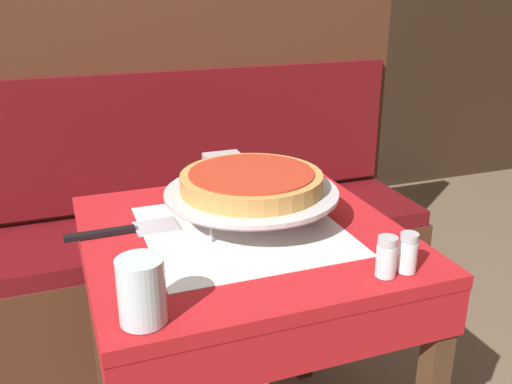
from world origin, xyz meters
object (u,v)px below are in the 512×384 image
at_px(dining_table_rear, 202,123).
at_px(salt_shaker, 387,257).
at_px(pizza_pan_stand, 252,194).
at_px(deep_dish_pizza, 251,181).
at_px(pizza_server, 127,230).
at_px(booth_bench, 207,240).
at_px(condiment_caddy, 209,88).
at_px(napkin_holder, 222,169).
at_px(water_glass_near, 142,291).
at_px(pepper_shaker, 408,253).
at_px(dining_table_front, 243,268).

relative_size(dining_table_rear, salt_shaker, 8.90).
bearing_deg(pizza_pan_stand, deep_dish_pizza, 180.00).
bearing_deg(pizza_server, booth_bench, 61.21).
xyz_separation_m(pizza_server, condiment_caddy, (0.60, 1.42, 0.04)).
height_order(napkin_holder, condiment_caddy, condiment_caddy).
bearing_deg(booth_bench, condiment_caddy, 72.82).
bearing_deg(dining_table_rear, pizza_server, -111.61).
relative_size(dining_table_rear, condiment_caddy, 4.18).
xyz_separation_m(pizza_pan_stand, salt_shaker, (0.16, -0.33, -0.03)).
bearing_deg(water_glass_near, napkin_holder, 61.66).
xyz_separation_m(dining_table_rear, salt_shaker, (-0.10, -1.75, 0.15)).
bearing_deg(deep_dish_pizza, booth_bench, 83.77).
xyz_separation_m(pizza_pan_stand, napkin_holder, (0.01, 0.28, -0.03)).
relative_size(deep_dish_pizza, napkin_holder, 3.28).
distance_m(dining_table_rear, pizza_pan_stand, 1.45).
bearing_deg(booth_bench, pizza_pan_stand, -96.23).
relative_size(dining_table_rear, booth_bench, 0.45).
height_order(salt_shaker, condiment_caddy, condiment_caddy).
bearing_deg(dining_table_rear, deep_dish_pizza, -100.35).
height_order(deep_dish_pizza, salt_shaker, deep_dish_pizza).
bearing_deg(pizza_server, pepper_shaker, -37.74).
bearing_deg(deep_dish_pizza, pepper_shaker, -57.90).
distance_m(pizza_server, condiment_caddy, 1.54).
bearing_deg(booth_bench, deep_dish_pizza, -96.23).
bearing_deg(dining_table_front, napkin_holder, 81.44).
height_order(dining_table_rear, pepper_shaker, pepper_shaker).
xyz_separation_m(dining_table_front, pepper_shaker, (0.24, -0.30, 0.14)).
height_order(pizza_pan_stand, salt_shaker, same).
distance_m(booth_bench, deep_dish_pizza, 0.86).
bearing_deg(napkin_holder, salt_shaker, -76.73).
bearing_deg(dining_table_rear, pepper_shaker, -91.75).
bearing_deg(pizza_pan_stand, booth_bench, 83.77).
relative_size(booth_bench, condiment_caddy, 9.22).
height_order(dining_table_front, napkin_holder, napkin_holder).
bearing_deg(water_glass_near, dining_table_rear, 71.91).
height_order(salt_shaker, napkin_holder, napkin_holder).
relative_size(pizza_pan_stand, condiment_caddy, 2.32).
relative_size(salt_shaker, pepper_shaker, 1.00).
xyz_separation_m(water_glass_near, condiment_caddy, (0.62, 1.79, -0.01)).
height_order(dining_table_front, condiment_caddy, condiment_caddy).
relative_size(pizza_pan_stand, pizza_server, 1.57).
bearing_deg(pizza_pan_stand, napkin_holder, 87.10).
height_order(pizza_server, condiment_caddy, condiment_caddy).
distance_m(booth_bench, pepper_shaker, 1.12).
distance_m(booth_bench, salt_shaker, 1.12).
distance_m(pepper_shaker, napkin_holder, 0.64).
bearing_deg(dining_table_front, water_glass_near, -133.66).
xyz_separation_m(booth_bench, pepper_shaker, (0.13, -1.03, 0.42)).
relative_size(pizza_pan_stand, pepper_shaker, 4.94).
relative_size(water_glass_near, napkin_holder, 1.16).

